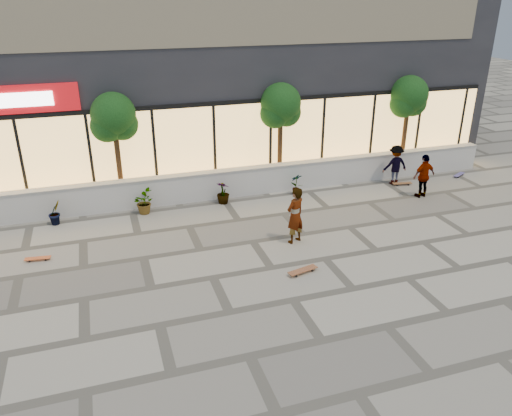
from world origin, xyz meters
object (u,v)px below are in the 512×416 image
object	(u,v)px
skater_right_far	(395,165)
skateboard_center	(303,270)
skater_center	(295,215)
skateboard_right_far	(459,174)
tree_mideast	(281,108)
skateboard_right_near	(402,183)
tree_midwest	(114,120)
skateboard_left	(38,258)
tree_east	(409,99)
skater_right_near	(424,176)

from	to	relation	value
skater_right_far	skateboard_center	xyz separation A→B (m)	(-6.05, -5.19, -0.69)
skater_center	skater_right_far	xyz separation A→B (m)	(5.58, 3.42, -0.10)
skater_center	skateboard_right_far	xyz separation A→B (m)	(8.61, 3.32, -0.80)
tree_mideast	skateboard_center	size ratio (longest dim) A/B	4.38
skater_center	skateboard_right_near	size ratio (longest dim) A/B	2.23
tree_mideast	skater_right_far	xyz separation A→B (m)	(4.27, -1.40, -2.21)
tree_midwest	skateboard_right_far	distance (m)	13.70
tree_midwest	skateboard_right_far	bearing A→B (deg)	-6.43
tree_midwest	skateboard_right_near	world-z (taller)	tree_midwest
skateboard_center	skateboard_left	xyz separation A→B (m)	(-6.83, 2.94, -0.02)
skateboard_right_near	tree_mideast	bearing A→B (deg)	168.62
tree_mideast	tree_east	bearing A→B (deg)	0.00
tree_east	skateboard_left	xyz separation A→B (m)	(-14.11, -3.65, -2.92)
skater_center	skateboard_left	distance (m)	7.44
skateboard_left	tree_mideast	bearing A→B (deg)	29.85
tree_mideast	skateboard_left	xyz separation A→B (m)	(-8.61, -3.65, -2.92)
skateboard_right_far	skater_center	bearing A→B (deg)	173.54
skater_center	skater_right_near	xyz separation A→B (m)	(5.81, 1.90, -0.07)
skater_right_near	tree_midwest	bearing A→B (deg)	-23.42
skater_right_far	skateboard_right_near	size ratio (longest dim) A/B	1.97
skater_center	skater_right_far	world-z (taller)	skater_center
tree_east	skateboard_left	distance (m)	14.87
skateboard_left	skateboard_right_far	size ratio (longest dim) A/B	0.99
tree_midwest	skateboard_center	distance (m)	8.34
skater_center	skateboard_left	world-z (taller)	skater_center
tree_midwest	skateboard_center	size ratio (longest dim) A/B	4.38
skater_right_near	skateboard_center	distance (m)	7.32
tree_midwest	tree_mideast	distance (m)	6.00
skater_right_near	tree_east	bearing A→B (deg)	-116.85
tree_midwest	tree_mideast	size ratio (longest dim) A/B	1.00
tree_mideast	skateboard_right_near	bearing A→B (deg)	-20.36
skateboard_center	skateboard_right_near	size ratio (longest dim) A/B	1.14
skater_right_near	skateboard_center	size ratio (longest dim) A/B	1.81
skater_right_far	skateboard_right_far	bearing A→B (deg)	-179.50
skateboard_right_far	tree_mideast	bearing A→B (deg)	140.87
skateboard_center	skateboard_right_far	xyz separation A→B (m)	(9.08, 5.09, -0.01)
tree_midwest	skateboard_left	xyz separation A→B (m)	(-2.61, -3.65, -2.92)
skateboard_center	skateboard_left	distance (m)	7.43
tree_east	skater_right_far	xyz separation A→B (m)	(-1.23, -1.40, -2.21)
tree_mideast	skater_right_near	xyz separation A→B (m)	(4.50, -2.91, -2.18)
skateboard_right_near	skateboard_center	bearing A→B (deg)	-132.95
skater_right_near	skateboard_left	bearing A→B (deg)	-4.69
skateboard_right_far	skateboard_left	bearing A→B (deg)	160.19
tree_east	skater_right_far	size ratio (longest dim) A/B	2.53
tree_east	skater_center	world-z (taller)	tree_east
skateboard_center	tree_midwest	bearing A→B (deg)	108.68
tree_east	skater_right_near	size ratio (longest dim) A/B	2.42
tree_midwest	skateboard_left	distance (m)	5.35
skateboard_center	skateboard_right_near	xyz separation A→B (m)	(6.28, 4.92, -0.01)
skater_right_far	tree_east	bearing A→B (deg)	-128.89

